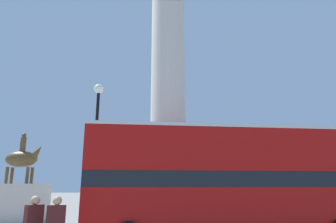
{
  "coord_description": "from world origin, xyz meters",
  "views": [
    {
      "loc": [
        -1.58,
        -15.77,
        2.07
      ],
      "look_at": [
        0.0,
        0.0,
        6.06
      ],
      "focal_mm": 32.0,
      "sensor_mm": 36.0,
      "label": 1
    }
  ],
  "objects_px": {
    "monument_column": "(168,79)",
    "street_lamp": "(95,145)",
    "bus_a": "(226,179)",
    "equestrian_statue": "(17,196)"
  },
  "relations": [
    {
      "from": "bus_a",
      "to": "equestrian_statue",
      "type": "xyz_separation_m",
      "value": [
        -10.83,
        8.69,
        -0.88
      ]
    },
    {
      "from": "monument_column",
      "to": "street_lamp",
      "type": "distance_m",
      "value": 5.83
    },
    {
      "from": "bus_a",
      "to": "street_lamp",
      "type": "height_order",
      "value": "street_lamp"
    },
    {
      "from": "street_lamp",
      "to": "bus_a",
      "type": "bearing_deg",
      "value": -20.23
    },
    {
      "from": "equestrian_statue",
      "to": "street_lamp",
      "type": "bearing_deg",
      "value": -41.44
    },
    {
      "from": "monument_column",
      "to": "bus_a",
      "type": "xyz_separation_m",
      "value": [
        1.82,
        -4.29,
        -5.57
      ]
    },
    {
      "from": "monument_column",
      "to": "street_lamp",
      "type": "bearing_deg",
      "value": -145.95
    },
    {
      "from": "monument_column",
      "to": "equestrian_statue",
      "type": "xyz_separation_m",
      "value": [
        -9.01,
        4.4,
        -6.44
      ]
    },
    {
      "from": "monument_column",
      "to": "street_lamp",
      "type": "height_order",
      "value": "monument_column"
    },
    {
      "from": "monument_column",
      "to": "equestrian_statue",
      "type": "bearing_deg",
      "value": 153.94
    }
  ]
}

